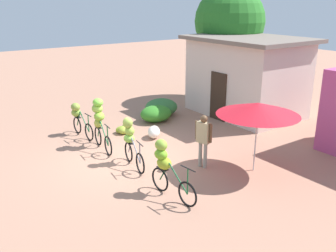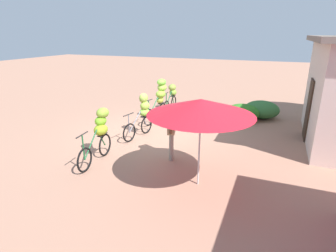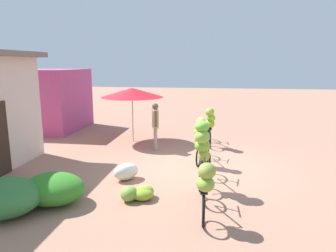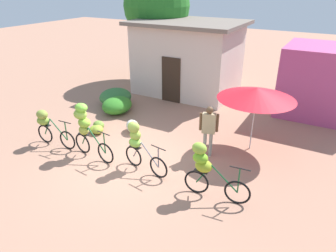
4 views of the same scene
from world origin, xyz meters
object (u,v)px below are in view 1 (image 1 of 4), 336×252
building_low (246,76)px  tree_behind_building (230,22)px  banana_pile_on_ground (124,129)px  bicycle_center_loaded (130,139)px  person_vendor (203,136)px  bicycle_leftmost (78,116)px  bicycle_by_shop (166,164)px  market_umbrella (258,109)px  bicycle_near_pile (99,118)px  produce_sack (154,132)px

building_low → tree_behind_building: bearing=154.2°
banana_pile_on_ground → building_low: bearing=81.6°
building_low → tree_behind_building: 3.38m
building_low → bicycle_center_loaded: building_low is taller
person_vendor → bicycle_leftmost: bearing=-158.7°
bicycle_leftmost → bicycle_by_shop: (5.57, 0.03, 0.12)m
market_umbrella → banana_pile_on_ground: bearing=-163.8°
bicycle_leftmost → banana_pile_on_ground: bearing=63.5°
banana_pile_on_ground → bicycle_leftmost: bearing=-116.5°
building_low → bicycle_center_loaded: 7.16m
market_umbrella → bicycle_near_pile: (-4.33, -2.88, -0.87)m
market_umbrella → bicycle_center_loaded: size_ratio=1.50×
bicycle_center_loaded → banana_pile_on_ground: (-2.67, 1.24, -0.68)m
tree_behind_building → market_umbrella: bearing=-38.2°
tree_behind_building → bicycle_leftmost: (0.80, -8.26, -3.08)m
produce_sack → market_umbrella: bearing=12.4°
bicycle_by_shop → produce_sack: size_ratio=2.43×
building_low → bicycle_near_pile: (0.00, -7.01, -0.66)m
tree_behind_building → bicycle_leftmost: 8.85m
tree_behind_building → bicycle_center_loaded: bearing=-62.3°
market_umbrella → person_vendor: market_umbrella is taller
banana_pile_on_ground → produce_sack: 1.29m
bicycle_by_shop → person_vendor: (-0.71, 1.86, 0.15)m
building_low → market_umbrella: building_low is taller
produce_sack → person_vendor: bearing=-4.0°
bicycle_by_shop → person_vendor: size_ratio=1.04×
bicycle_center_loaded → person_vendor: size_ratio=0.96×
bicycle_center_loaded → produce_sack: bicycle_center_loaded is taller
produce_sack → person_vendor: size_ratio=0.43×
market_umbrella → produce_sack: market_umbrella is taller
produce_sack → bicycle_by_shop: bearing=-29.3°
market_umbrella → bicycle_leftmost: 6.72m
person_vendor → produce_sack: bearing=176.0°
person_vendor → market_umbrella: bearing=46.2°
bicycle_near_pile → banana_pile_on_ground: bearing=121.2°
person_vendor → building_low: bearing=122.2°
banana_pile_on_ground → person_vendor: person_vendor is taller
market_umbrella → bicycle_by_shop: market_umbrella is taller
bicycle_leftmost → banana_pile_on_ground: size_ratio=1.99×
bicycle_near_pile → market_umbrella: bearing=33.6°
bicycle_center_loaded → tree_behind_building: bearing=117.7°
banana_pile_on_ground → bicycle_by_shop: bearing=-16.8°
building_low → person_vendor: (3.28, -5.23, -0.69)m
tree_behind_building → market_umbrella: tree_behind_building is taller
bicycle_leftmost → person_vendor: bearing=21.3°
person_vendor → bicycle_near_pile: bearing=-151.5°
bicycle_leftmost → building_low: bearing=77.6°
bicycle_near_pile → produce_sack: bearing=81.5°
building_low → bicycle_near_pile: 7.04m
market_umbrella → tree_behind_building: bearing=141.8°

